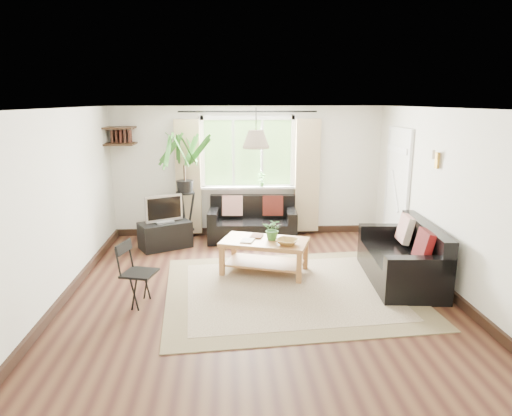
{
  "coord_description": "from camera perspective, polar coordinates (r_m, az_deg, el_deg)",
  "views": [
    {
      "loc": [
        -0.4,
        -5.69,
        2.49
      ],
      "look_at": [
        0.0,
        0.4,
        1.05
      ],
      "focal_mm": 32.0,
      "sensor_mm": 36.0,
      "label": 1
    }
  ],
  "objects": [
    {
      "name": "floor",
      "position": [
        6.23,
        0.24,
        -10.3
      ],
      "size": [
        5.5,
        5.5,
        0.0
      ],
      "primitive_type": "plane",
      "color": "black",
      "rests_on": "ground"
    },
    {
      "name": "ceiling",
      "position": [
        5.71,
        0.27,
        12.37
      ],
      "size": [
        5.5,
        5.5,
        0.0
      ],
      "primitive_type": "plane",
      "rotation": [
        3.14,
        0.0,
        0.0
      ],
      "color": "white",
      "rests_on": "floor"
    },
    {
      "name": "wall_back",
      "position": [
        8.55,
        -1.03,
        4.59
      ],
      "size": [
        5.0,
        0.02,
        2.4
      ],
      "primitive_type": "cube",
      "color": "silver",
      "rests_on": "floor"
    },
    {
      "name": "wall_front",
      "position": [
        3.24,
        3.68,
        -10.25
      ],
      "size": [
        5.0,
        0.02,
        2.4
      ],
      "primitive_type": "cube",
      "color": "silver",
      "rests_on": "floor"
    },
    {
      "name": "wall_left",
      "position": [
        6.2,
        -23.45,
        0.16
      ],
      "size": [
        0.02,
        5.5,
        2.4
      ],
      "primitive_type": "cube",
      "color": "silver",
      "rests_on": "floor"
    },
    {
      "name": "wall_right",
      "position": [
        6.52,
        22.76,
        0.81
      ],
      "size": [
        0.02,
        5.5,
        2.4
      ],
      "primitive_type": "cube",
      "color": "silver",
      "rests_on": "floor"
    },
    {
      "name": "rug",
      "position": [
        6.25,
        4.17,
        -10.15
      ],
      "size": [
        3.47,
        3.04,
        0.02
      ],
      "primitive_type": "cube",
      "rotation": [
        0.0,
        0.0,
        0.08
      ],
      "color": "#C1B296",
      "rests_on": "floor"
    },
    {
      "name": "window",
      "position": [
        8.46,
        -1.02,
        6.9
      ],
      "size": [
        2.5,
        0.16,
        2.16
      ],
      "primitive_type": null,
      "color": "white",
      "rests_on": "wall_back"
    },
    {
      "name": "door",
      "position": [
        8.07,
        17.17,
        2.03
      ],
      "size": [
        0.06,
        0.96,
        2.06
      ],
      "primitive_type": "cube",
      "color": "silver",
      "rests_on": "wall_right"
    },
    {
      "name": "corner_shelf",
      "position": [
        8.42,
        -16.62,
        8.64
      ],
      "size": [
        0.5,
        0.5,
        0.34
      ],
      "primitive_type": null,
      "color": "black",
      "rests_on": "wall_back"
    },
    {
      "name": "pendant_lamp",
      "position": [
        6.12,
        -0.0,
        9.15
      ],
      "size": [
        0.36,
        0.36,
        0.54
      ],
      "primitive_type": null,
      "color": "beige",
      "rests_on": "ceiling"
    },
    {
      "name": "wall_sconce",
      "position": [
        6.67,
        21.5,
        5.9
      ],
      "size": [
        0.12,
        0.12,
        0.28
      ],
      "primitive_type": null,
      "color": "beige",
      "rests_on": "wall_right"
    },
    {
      "name": "sofa_back",
      "position": [
        8.28,
        -0.44,
        -1.56
      ],
      "size": [
        1.63,
        0.9,
        0.74
      ],
      "primitive_type": null,
      "rotation": [
        0.0,
        0.0,
        -0.07
      ],
      "color": "black",
      "rests_on": "floor"
    },
    {
      "name": "sofa_right",
      "position": [
        6.72,
        17.63,
        -5.53
      ],
      "size": [
        1.75,
        0.97,
        0.79
      ],
      "primitive_type": null,
      "rotation": [
        0.0,
        0.0,
        -1.65
      ],
      "color": "black",
      "rests_on": "floor"
    },
    {
      "name": "coffee_table",
      "position": [
        6.75,
        1.08,
        -6.08
      ],
      "size": [
        1.38,
        1.03,
        0.5
      ],
      "primitive_type": null,
      "rotation": [
        0.0,
        0.0,
        -0.33
      ],
      "color": "brown",
      "rests_on": "floor"
    },
    {
      "name": "table_plant",
      "position": [
        6.66,
        2.15,
        -2.67
      ],
      "size": [
        0.36,
        0.34,
        0.32
      ],
      "primitive_type": "imported",
      "rotation": [
        0.0,
        0.0,
        -0.38
      ],
      "color": "#356F2C",
      "rests_on": "coffee_table"
    },
    {
      "name": "bowl",
      "position": [
        6.49,
        3.93,
        -4.24
      ],
      "size": [
        0.43,
        0.43,
        0.08
      ],
      "primitive_type": "imported",
      "rotation": [
        0.0,
        0.0,
        -0.54
      ],
      "color": "olive",
      "rests_on": "coffee_table"
    },
    {
      "name": "book_a",
      "position": [
        6.65,
        -1.77,
        -4.03
      ],
      "size": [
        0.23,
        0.27,
        0.02
      ],
      "primitive_type": "imported",
      "rotation": [
        0.0,
        0.0,
        -0.31
      ],
      "color": "white",
      "rests_on": "coffee_table"
    },
    {
      "name": "book_b",
      "position": [
        6.86,
        -0.64,
        -3.47
      ],
      "size": [
        0.24,
        0.28,
        0.02
      ],
      "primitive_type": "imported",
      "rotation": [
        0.0,
        0.0,
        -0.29
      ],
      "color": "#543021",
      "rests_on": "coffee_table"
    },
    {
      "name": "tv_stand",
      "position": [
        8.05,
        -11.29,
        -3.32
      ],
      "size": [
        0.97,
        0.81,
        0.45
      ],
      "primitive_type": "cube",
      "rotation": [
        0.0,
        0.0,
        0.47
      ],
      "color": "black",
      "rests_on": "floor"
    },
    {
      "name": "tv",
      "position": [
        7.93,
        -11.44,
        -0.02
      ],
      "size": [
        0.68,
        0.49,
        0.5
      ],
      "primitive_type": null,
      "rotation": [
        0.0,
        0.0,
        0.47
      ],
      "color": "#A5A5AA",
      "rests_on": "tv_stand"
    },
    {
      "name": "palm_stand",
      "position": [
        8.17,
        -8.87,
        2.5
      ],
      "size": [
        0.98,
        0.98,
        1.97
      ],
      "primitive_type": null,
      "rotation": [
        0.0,
        0.0,
        0.34
      ],
      "color": "black",
      "rests_on": "floor"
    },
    {
      "name": "folding_chair",
      "position": [
        5.87,
        -14.34,
        -8.02
      ],
      "size": [
        0.51,
        0.51,
        0.8
      ],
      "primitive_type": null,
      "rotation": [
        0.0,
        0.0,
        1.3
      ],
      "color": "black",
      "rests_on": "floor"
    },
    {
      "name": "sill_plant",
      "position": [
        8.47,
        0.71,
        3.59
      ],
      "size": [
        0.14,
        0.1,
        0.27
      ],
      "primitive_type": "imported",
      "color": "#2D6023",
      "rests_on": "window"
    }
  ]
}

